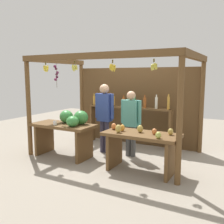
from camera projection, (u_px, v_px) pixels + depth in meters
The scene contains 7 objects.
ground_plane at pixel (116, 153), 5.86m from camera, with size 12.00×12.00×0.00m, color gray.
market_stall at pixel (125, 96), 6.08m from camera, with size 3.47×2.13×2.21m.
fruit_counter_left at pixel (68, 127), 5.53m from camera, with size 1.41×0.66×1.03m.
fruit_counter_right at pixel (141, 142), 4.68m from camera, with size 1.41×0.64×0.89m.
bottle_shelf_unit at pixel (129, 114), 6.42m from camera, with size 2.23×0.22×1.36m.
vendor_man at pixel (104, 112), 5.80m from camera, with size 0.48×0.22×1.59m.
vendor_woman at pixel (131, 118), 5.54m from camera, with size 0.48×0.20×1.45m.
Camera 1 is at (2.64, -5.01, 1.79)m, focal length 40.58 mm.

